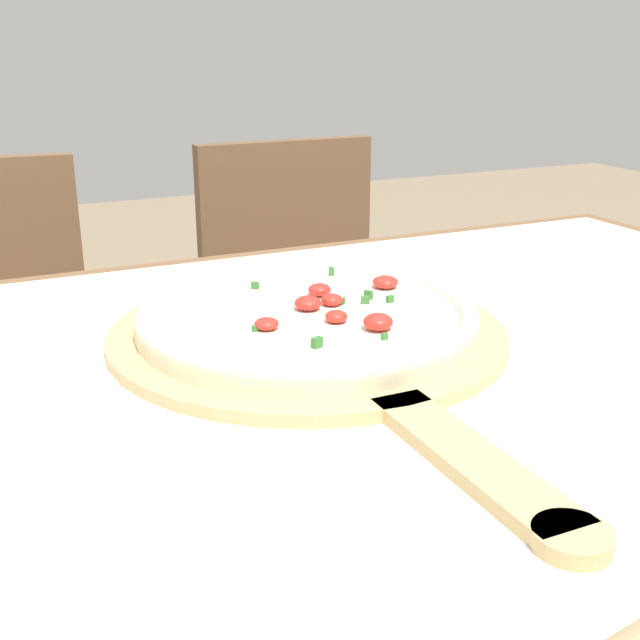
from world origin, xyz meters
name	(u,v)px	position (x,y,z in m)	size (l,w,h in m)	color
dining_table	(363,480)	(0.00, 0.00, 0.67)	(1.40, 0.96, 0.78)	brown
towel_cloth	(365,377)	(0.00, 0.00, 0.78)	(1.32, 0.88, 0.00)	white
pizza_peel	(316,340)	(-0.01, 0.08, 0.79)	(0.40, 0.62, 0.01)	tan
pizza	(308,316)	(-0.01, 0.11, 0.81)	(0.34, 0.34, 0.03)	beige
chair_right	(304,325)	(0.31, 0.85, 0.50)	(0.40, 0.40, 0.87)	brown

